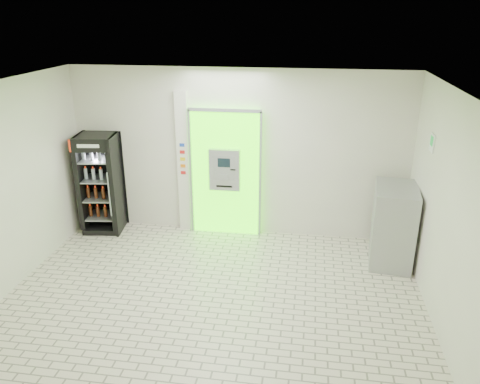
# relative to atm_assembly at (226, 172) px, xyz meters

# --- Properties ---
(ground) EXTENTS (6.00, 6.00, 0.00)m
(ground) POSITION_rel_atm_assembly_xyz_m (0.20, -2.41, -1.17)
(ground) COLOR beige
(ground) RESTS_ON ground
(room_shell) EXTENTS (6.00, 6.00, 6.00)m
(room_shell) POSITION_rel_atm_assembly_xyz_m (0.20, -2.41, 0.67)
(room_shell) COLOR silver
(room_shell) RESTS_ON ground
(atm_assembly) EXTENTS (1.30, 0.24, 2.33)m
(atm_assembly) POSITION_rel_atm_assembly_xyz_m (0.00, 0.00, 0.00)
(atm_assembly) COLOR #37E604
(atm_assembly) RESTS_ON ground
(pillar) EXTENTS (0.22, 0.11, 2.60)m
(pillar) POSITION_rel_atm_assembly_xyz_m (-0.78, 0.04, 0.13)
(pillar) COLOR silver
(pillar) RESTS_ON ground
(beverage_cooler) EXTENTS (0.76, 0.71, 1.83)m
(beverage_cooler) POSITION_rel_atm_assembly_xyz_m (-2.29, -0.22, -0.29)
(beverage_cooler) COLOR black
(beverage_cooler) RESTS_ON ground
(steel_cabinet) EXTENTS (0.75, 1.03, 1.29)m
(steel_cabinet) POSITION_rel_atm_assembly_xyz_m (2.87, -0.68, -0.52)
(steel_cabinet) COLOR #989A9F
(steel_cabinet) RESTS_ON ground
(exit_sign) EXTENTS (0.02, 0.22, 0.26)m
(exit_sign) POSITION_rel_atm_assembly_xyz_m (3.19, -1.01, 0.95)
(exit_sign) COLOR white
(exit_sign) RESTS_ON room_shell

